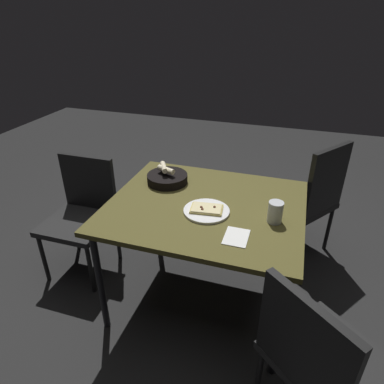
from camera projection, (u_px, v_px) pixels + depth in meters
name	position (u px, v px, depth m)	size (l,w,h in m)	color
ground	(203.00, 295.00, 2.35)	(8.00, 8.00, 0.00)	#252525
dining_table	(205.00, 213.00, 2.03)	(0.97, 1.14, 0.74)	brown
pizza_plate	(207.00, 210.00, 1.92)	(0.26, 0.26, 0.04)	white
bread_basket	(167.00, 178.00, 2.24)	(0.27, 0.27, 0.12)	black
beer_glass	(275.00, 213.00, 1.81)	(0.08, 0.08, 0.12)	silver
napkin	(236.00, 237.00, 1.71)	(0.16, 0.12, 0.00)	white
chair_near	(82.00, 209.00, 2.43)	(0.44, 0.44, 0.85)	#242424
chair_far	(317.00, 357.00, 1.38)	(0.62, 0.62, 0.88)	black
chair_spare	(310.00, 196.00, 2.53)	(0.61, 0.61, 0.94)	#292929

